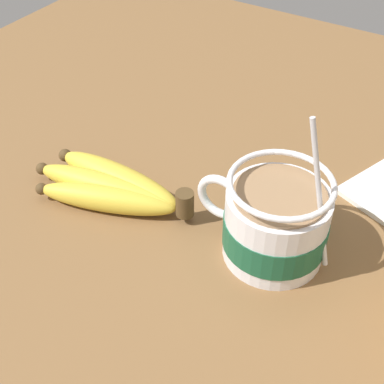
# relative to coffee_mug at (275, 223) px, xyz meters

# --- Properties ---
(table) EXTENTS (1.17, 1.17, 0.03)m
(table) POSITION_rel_coffee_mug_xyz_m (0.06, 0.02, -0.05)
(table) COLOR brown
(table) RESTS_ON ground
(coffee_mug) EXTENTS (0.15, 0.10, 0.17)m
(coffee_mug) POSITION_rel_coffee_mug_xyz_m (0.00, 0.00, 0.00)
(coffee_mug) COLOR silver
(coffee_mug) RESTS_ON table
(banana_bunch) EXTENTS (0.20, 0.09, 0.04)m
(banana_bunch) POSITION_rel_coffee_mug_xyz_m (0.19, 0.02, -0.02)
(banana_bunch) COLOR #4C381E
(banana_bunch) RESTS_ON table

